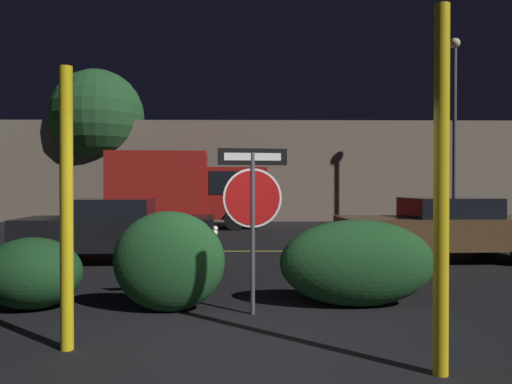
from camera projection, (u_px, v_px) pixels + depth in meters
The scene contains 14 objects.
ground_plane at pixel (248, 354), 5.04m from camera, with size 260.00×260.00×0.00m, color black.
road_center_stripe at pixel (249, 251), 12.95m from camera, with size 37.98×0.12×0.01m, color gold.
stop_sign at pixel (253, 197), 6.56m from camera, with size 0.92×0.15×2.19m.
yellow_pole_left at pixel (66, 208), 5.14m from camera, with size 0.13×0.13×2.93m, color yellow.
yellow_pole_right at pixel (441, 190), 4.45m from camera, with size 0.14×0.14×3.32m, color yellow.
hedge_bush_1 at pixel (32, 273), 6.88m from camera, with size 1.37×1.07×0.99m, color #19421E.
hedge_bush_2 at pixel (169, 261), 6.72m from camera, with size 1.51×0.72×1.36m, color #1E4C23.
hedge_bush_3 at pixel (357, 263), 7.02m from camera, with size 2.19×0.91×1.22m, color #1E4C23.
passing_car_2 at pixel (118, 229), 11.16m from camera, with size 4.41×2.08×1.41m.
passing_car_3 at pixel (443, 228), 11.35m from camera, with size 4.77×2.17×1.43m.
delivery_truck at pixel (188, 188), 20.00m from camera, with size 6.27×2.74×3.04m.
street_lamp at pixel (455, 111), 20.22m from camera, with size 0.42×0.42×7.69m.
tree_0 at pixel (97, 116), 24.49m from camera, with size 4.55×4.55×7.41m.
building_backdrop at pixel (256, 172), 26.07m from camera, with size 26.80×4.71×4.83m, color #7A6B5B.
Camera 1 is at (0.01, -5.02, 1.70)m, focal length 35.00 mm.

